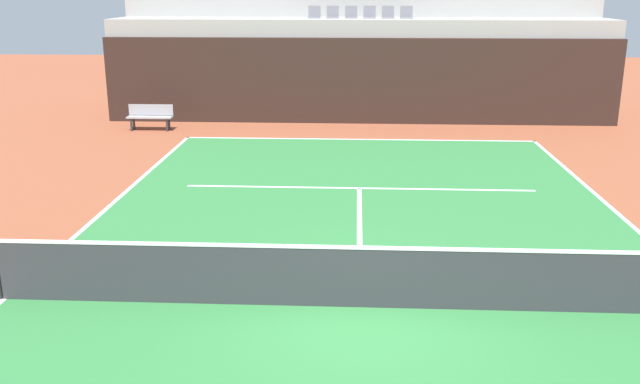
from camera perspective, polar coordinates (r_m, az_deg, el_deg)
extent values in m
plane|color=brown|center=(10.49, 3.32, -9.47)|extent=(80.00, 80.00, 0.00)
cube|color=#2D7238|center=(10.49, 3.32, -9.45)|extent=(11.00, 24.00, 0.01)
cube|color=white|center=(21.87, 3.22, 4.35)|extent=(11.00, 0.10, 0.00)
cube|color=white|center=(11.77, -24.56, -7.98)|extent=(0.10, 24.00, 0.00)
cube|color=white|center=(16.48, 3.25, 0.32)|extent=(8.26, 0.10, 0.00)
cube|color=white|center=(13.44, 3.28, -3.46)|extent=(0.10, 6.40, 0.00)
cube|color=black|center=(24.44, 3.26, 9.09)|extent=(17.86, 0.30, 2.94)
cube|color=#9E9E99|center=(25.75, 3.26, 10.13)|extent=(17.86, 2.40, 3.54)
cube|color=#9E9E99|center=(28.09, 3.27, 11.51)|extent=(17.86, 2.40, 4.37)
cube|color=slate|center=(25.66, -0.48, 14.14)|extent=(0.44, 0.44, 0.04)
cube|color=slate|center=(25.85, -0.45, 14.65)|extent=(0.44, 0.04, 0.40)
cube|color=slate|center=(25.63, 1.04, 14.14)|extent=(0.44, 0.44, 0.04)
cube|color=slate|center=(25.82, 1.06, 14.64)|extent=(0.44, 0.04, 0.40)
cube|color=slate|center=(25.61, 2.57, 14.12)|extent=(0.44, 0.44, 0.04)
cube|color=slate|center=(25.81, 2.58, 14.63)|extent=(0.44, 0.04, 0.40)
cube|color=slate|center=(25.62, 4.09, 14.10)|extent=(0.44, 0.44, 0.04)
cube|color=slate|center=(25.81, 4.10, 14.60)|extent=(0.44, 0.04, 0.40)
cube|color=slate|center=(25.64, 5.62, 14.06)|extent=(0.44, 0.44, 0.04)
cube|color=slate|center=(25.83, 5.61, 14.57)|extent=(0.44, 0.04, 0.40)
cube|color=slate|center=(25.67, 7.14, 14.02)|extent=(0.44, 0.44, 0.04)
cube|color=slate|center=(25.87, 7.12, 14.53)|extent=(0.44, 0.04, 0.40)
cube|color=#333338|center=(10.29, 3.37, -7.12)|extent=(10.90, 0.02, 0.92)
cube|color=white|center=(10.11, 3.41, -4.59)|extent=(10.90, 0.04, 0.05)
cube|color=#99999E|center=(23.89, -13.82, 6.00)|extent=(1.50, 0.40, 0.05)
cube|color=#99999E|center=(24.03, -13.73, 6.60)|extent=(1.50, 0.04, 0.36)
cube|color=#2D2D33|center=(23.98, -15.25, 5.36)|extent=(0.06, 0.06, 0.42)
cube|color=#2D2D33|center=(23.64, -12.48, 5.39)|extent=(0.06, 0.06, 0.42)
cube|color=#2D2D33|center=(24.24, -15.05, 5.49)|extent=(0.06, 0.06, 0.42)
cube|color=#2D2D33|center=(23.90, -12.30, 5.52)|extent=(0.06, 0.06, 0.42)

